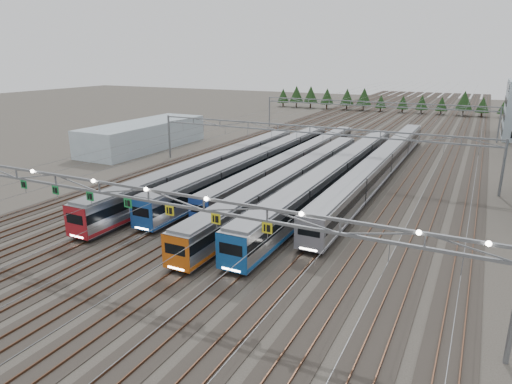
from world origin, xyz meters
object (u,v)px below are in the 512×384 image
at_px(gantry_near, 147,198).
at_px(west_shed, 144,135).
at_px(train_f, 382,164).
at_px(train_d, 292,181).
at_px(train_c, 296,161).
at_px(train_a, 213,168).
at_px(train_e, 336,174).
at_px(train_b, 259,162).
at_px(gantry_far, 373,108).
at_px(gantry_mid, 310,135).

relative_size(gantry_near, west_shed, 1.88).
height_order(train_f, gantry_near, gantry_near).
bearing_deg(train_d, train_c, 109.70).
relative_size(train_a, train_e, 0.87).
xyz_separation_m(train_d, gantry_near, (-2.30, -27.47, 4.94)).
bearing_deg(west_shed, train_c, -8.04).
xyz_separation_m(train_b, gantry_near, (6.70, -35.37, 4.86)).
distance_m(train_e, west_shed, 46.60).
distance_m(train_d, train_e, 7.27).
bearing_deg(train_e, train_c, 142.69).
bearing_deg(gantry_far, train_d, -87.76).
height_order(train_d, gantry_mid, gantry_mid).
bearing_deg(gantry_near, train_f, 75.17).
height_order(train_b, gantry_near, gantry_near).
bearing_deg(gantry_far, train_e, -82.60).
bearing_deg(train_c, train_d, -70.30).
xyz_separation_m(train_a, train_b, (4.50, 6.73, -0.03)).
xyz_separation_m(gantry_far, west_shed, (-38.29, -39.99, -3.68)).
distance_m(train_c, gantry_far, 45.35).
xyz_separation_m(train_c, train_e, (9.00, -6.86, 0.27)).
xyz_separation_m(train_b, train_f, (18.00, 7.30, 0.01)).
height_order(train_f, gantry_far, gantry_far).
bearing_deg(gantry_near, train_d, 85.22).
relative_size(train_b, gantry_mid, 1.02).
height_order(train_c, train_f, train_f).
xyz_separation_m(train_c, gantry_mid, (2.25, 0.08, 4.38)).
bearing_deg(gantry_near, gantry_far, 89.97).
bearing_deg(west_shed, gantry_far, 46.25).
bearing_deg(train_b, gantry_near, -79.27).
bearing_deg(train_c, train_f, 11.04).
height_order(train_c, train_e, train_e).
distance_m(train_b, train_f, 19.42).
xyz_separation_m(train_b, gantry_far, (6.75, 49.75, 4.16)).
bearing_deg(train_d, train_b, 138.71).
height_order(train_e, gantry_far, gantry_far).
bearing_deg(train_a, train_e, 14.15).
relative_size(train_c, gantry_far, 1.04).
bearing_deg(train_e, gantry_far, 97.40).
xyz_separation_m(train_d, gantry_far, (-2.25, 57.65, 4.24)).
bearing_deg(gantry_mid, train_a, -134.42).
xyz_separation_m(train_e, train_f, (4.50, 9.49, -0.03)).
distance_m(train_c, west_shed, 36.40).
bearing_deg(gantry_near, train_a, 111.36).
height_order(train_c, gantry_mid, gantry_mid).
bearing_deg(train_f, train_e, -115.36).
distance_m(train_e, gantry_near, 34.21).
height_order(train_d, gantry_far, gantry_far).
relative_size(train_d, gantry_near, 0.96).
xyz_separation_m(train_d, train_e, (4.50, 5.71, 0.13)).
bearing_deg(gantry_far, train_c, -92.86).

